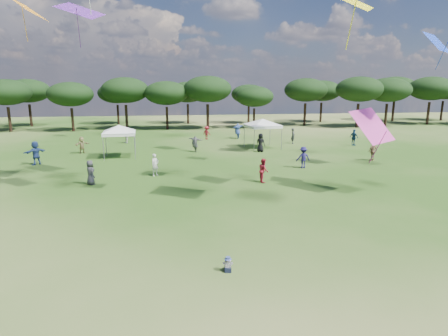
{
  "coord_description": "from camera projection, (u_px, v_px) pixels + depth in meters",
  "views": [
    {
      "loc": [
        -2.31,
        -10.03,
        6.27
      ],
      "look_at": [
        0.04,
        6.0,
        2.67
      ],
      "focal_mm": 30.0,
      "sensor_mm": 36.0,
      "label": 1
    }
  ],
  "objects": [
    {
      "name": "toddler",
      "position": [
        228.0,
        265.0,
        12.83
      ],
      "size": [
        0.38,
        0.41,
        0.54
      ],
      "rotation": [
        0.0,
        0.0,
        -0.12
      ],
      "color": "black",
      "rests_on": "ground"
    },
    {
      "name": "festival_crowd",
      "position": [
        201.0,
        143.0,
        35.59
      ],
      "size": [
        31.14,
        21.95,
        1.92
      ],
      "color": "navy",
      "rests_on": "ground"
    },
    {
      "name": "tent_right",
      "position": [
        263.0,
        120.0,
        37.49
      ],
      "size": [
        6.15,
        6.15,
        3.25
      ],
      "rotation": [
        0.0,
        0.0,
        0.14
      ],
      "color": "gray",
      "rests_on": "ground"
    },
    {
      "name": "tent_left",
      "position": [
        119.0,
        126.0,
        32.5
      ],
      "size": [
        5.53,
        5.53,
        3.17
      ],
      "rotation": [
        0.0,
        0.0,
        0.07
      ],
      "color": "gray",
      "rests_on": "ground"
    },
    {
      "name": "tree_line",
      "position": [
        200.0,
        91.0,
        56.32
      ],
      "size": [
        108.78,
        17.63,
        7.77
      ],
      "color": "black",
      "rests_on": "ground"
    },
    {
      "name": "ground",
      "position": [
        251.0,
        296.0,
        11.38
      ],
      "size": [
        140.0,
        140.0,
        0.0
      ],
      "primitive_type": "plane",
      "color": "#2E5218",
      "rests_on": "ground"
    }
  ]
}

